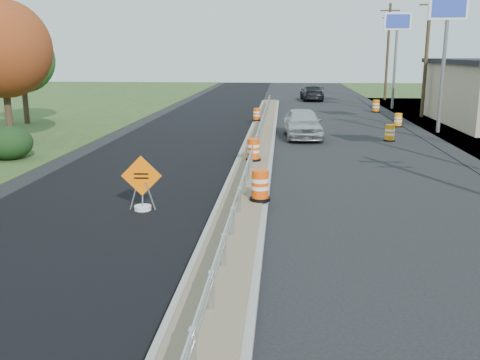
# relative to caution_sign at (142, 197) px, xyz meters

# --- Properties ---
(ground) EXTENTS (140.00, 140.00, 0.00)m
(ground) POSITION_rel_caution_sign_xyz_m (3.00, 1.36, -0.43)
(ground) COLOR black
(ground) RESTS_ON ground
(milled_overlay) EXTENTS (7.20, 120.00, 0.01)m
(milled_overlay) POSITION_rel_caution_sign_xyz_m (-1.40, 11.36, -0.43)
(milled_overlay) COLOR black
(milled_overlay) RESTS_ON ground
(median) EXTENTS (1.60, 55.00, 0.23)m
(median) POSITION_rel_caution_sign_xyz_m (3.00, 9.36, -0.32)
(median) COLOR gray
(median) RESTS_ON ground
(guardrail) EXTENTS (0.10, 46.15, 0.72)m
(guardrail) POSITION_rel_caution_sign_xyz_m (3.00, 10.36, 0.30)
(guardrail) COLOR silver
(guardrail) RESTS_ON median
(pylon_sign_mid) EXTENTS (2.20, 0.30, 7.90)m
(pylon_sign_mid) POSITION_rel_caution_sign_xyz_m (13.50, 17.36, 6.04)
(pylon_sign_mid) COLOR slate
(pylon_sign_mid) RESTS_ON ground
(pylon_sign_north) EXTENTS (2.20, 0.30, 7.90)m
(pylon_sign_north) POSITION_rel_caution_sign_xyz_m (13.50, 31.36, 6.04)
(pylon_sign_north) COLOR slate
(pylon_sign_north) RESTS_ON ground
(utility_pole_nmid) EXTENTS (1.90, 0.26, 9.40)m
(utility_pole_nmid) POSITION_rel_caution_sign_xyz_m (14.50, 25.36, 4.50)
(utility_pole_nmid) COLOR #473523
(utility_pole_nmid) RESTS_ON ground
(utility_pole_north) EXTENTS (1.90, 0.26, 9.40)m
(utility_pole_north) POSITION_rel_caution_sign_xyz_m (14.50, 40.36, 4.50)
(utility_pole_north) COLOR #473523
(utility_pole_north) RESTS_ON ground
(hedge_north) EXTENTS (2.09, 2.09, 1.52)m
(hedge_north) POSITION_rel_caution_sign_xyz_m (-8.00, 7.36, 0.33)
(hedge_north) COLOR black
(hedge_north) RESTS_ON ground
(tree_near_red) EXTENTS (4.95, 4.95, 7.35)m
(tree_near_red) POSITION_rel_caution_sign_xyz_m (-10.00, 11.36, 4.43)
(tree_near_red) COLOR #473523
(tree_near_red) RESTS_ON ground
(tree_near_back) EXTENTS (4.29, 4.29, 6.37)m
(tree_near_back) POSITION_rel_caution_sign_xyz_m (-13.00, 19.36, 3.78)
(tree_near_back) COLOR #473523
(tree_near_back) RESTS_ON ground
(caution_sign) EXTENTS (1.23, 0.51, 1.70)m
(caution_sign) POSITION_rel_caution_sign_xyz_m (0.00, 0.00, 0.00)
(caution_sign) COLOR white
(caution_sign) RESTS_ON ground
(barrel_median_near) EXTENTS (0.64, 0.64, 0.95)m
(barrel_median_near) POSITION_rel_caution_sign_xyz_m (3.55, 0.61, 0.25)
(barrel_median_near) COLOR black
(barrel_median_near) RESTS_ON median
(barrel_median_mid) EXTENTS (0.64, 0.64, 0.94)m
(barrel_median_mid) POSITION_rel_caution_sign_xyz_m (2.99, 6.85, 0.25)
(barrel_median_mid) COLOR black
(barrel_median_mid) RESTS_ON median
(barrel_median_far) EXTENTS (0.57, 0.57, 0.83)m
(barrel_median_far) POSITION_rel_caution_sign_xyz_m (2.45, 20.48, 0.20)
(barrel_median_far) COLOR black
(barrel_median_far) RESTS_ON median
(barrel_shoulder_near) EXTENTS (0.61, 0.61, 0.90)m
(barrel_shoulder_near) POSITION_rel_caution_sign_xyz_m (10.00, 13.95, -0.00)
(barrel_shoulder_near) COLOR black
(barrel_shoulder_near) RESTS_ON ground
(barrel_shoulder_mid) EXTENTS (0.60, 0.60, 0.87)m
(barrel_shoulder_mid) POSITION_rel_caution_sign_xyz_m (11.65, 19.84, -0.01)
(barrel_shoulder_mid) COLOR black
(barrel_shoulder_mid) RESTS_ON ground
(barrel_shoulder_far) EXTENTS (0.67, 0.67, 0.98)m
(barrel_shoulder_far) POSITION_rel_caution_sign_xyz_m (11.67, 28.59, 0.04)
(barrel_shoulder_far) COLOR black
(barrel_shoulder_far) RESTS_ON ground
(car_silver) EXTENTS (2.30, 5.01, 1.67)m
(car_silver) POSITION_rel_caution_sign_xyz_m (5.33, 14.75, 0.40)
(car_silver) COLOR silver
(car_silver) RESTS_ON ground
(car_dark_far) EXTENTS (2.31, 5.25, 1.50)m
(car_dark_far) POSITION_rel_caution_sign_xyz_m (7.07, 39.29, 0.32)
(car_dark_far) COLOR black
(car_dark_far) RESTS_ON ground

